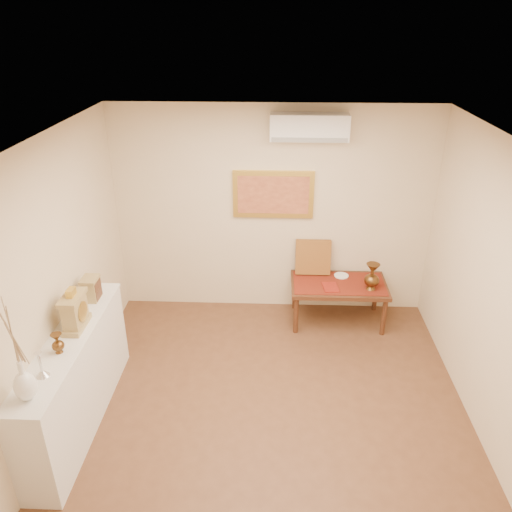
# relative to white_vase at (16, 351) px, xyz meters

# --- Properties ---
(floor) EXTENTS (4.50, 4.50, 0.00)m
(floor) POSITION_rel_white_vase_xyz_m (1.82, 0.79, -1.42)
(floor) COLOR brown
(floor) RESTS_ON ground
(ceiling) EXTENTS (4.50, 4.50, 0.00)m
(ceiling) POSITION_rel_white_vase_xyz_m (1.82, 0.79, 1.28)
(ceiling) COLOR white
(ceiling) RESTS_ON ground
(wall_back) EXTENTS (4.00, 0.02, 2.70)m
(wall_back) POSITION_rel_white_vase_xyz_m (1.82, 3.04, -0.07)
(wall_back) COLOR beige
(wall_back) RESTS_ON ground
(wall_left) EXTENTS (0.02, 4.50, 2.70)m
(wall_left) POSITION_rel_white_vase_xyz_m (-0.18, 0.79, -0.07)
(wall_left) COLOR beige
(wall_left) RESTS_ON ground
(wall_right) EXTENTS (0.02, 4.50, 2.70)m
(wall_right) POSITION_rel_white_vase_xyz_m (3.82, 0.79, -0.07)
(wall_right) COLOR beige
(wall_right) RESTS_ON ground
(white_vase) EXTENTS (0.17, 0.17, 0.89)m
(white_vase) POSITION_rel_white_vase_xyz_m (0.00, 0.00, 0.00)
(white_vase) COLOR white
(white_vase) RESTS_ON display_ledge
(candlestick) EXTENTS (0.11, 0.11, 0.23)m
(candlestick) POSITION_rel_white_vase_xyz_m (-0.00, 0.27, -0.33)
(candlestick) COLOR silver
(candlestick) RESTS_ON display_ledge
(brass_urn_small) EXTENTS (0.11, 0.11, 0.24)m
(brass_urn_small) POSITION_rel_white_vase_xyz_m (0.01, 0.58, -0.32)
(brass_urn_small) COLOR brown
(brass_urn_small) RESTS_ON display_ledge
(table_cloth) EXTENTS (1.14, 0.59, 0.01)m
(table_cloth) POSITION_rel_white_vase_xyz_m (2.67, 2.67, -0.87)
(table_cloth) COLOR maroon
(table_cloth) RESTS_ON low_table
(brass_urn_tall) EXTENTS (0.19, 0.19, 0.42)m
(brass_urn_tall) POSITION_rel_white_vase_xyz_m (3.05, 2.54, -0.66)
(brass_urn_tall) COLOR brown
(brass_urn_tall) RESTS_ON table_cloth
(plate) EXTENTS (0.19, 0.19, 0.01)m
(plate) POSITION_rel_white_vase_xyz_m (2.72, 2.86, -0.86)
(plate) COLOR white
(plate) RESTS_ON table_cloth
(menu) EXTENTS (0.20, 0.27, 0.01)m
(menu) POSITION_rel_white_vase_xyz_m (2.55, 2.55, -0.86)
(menu) COLOR maroon
(menu) RESTS_ON table_cloth
(cushion) EXTENTS (0.45, 0.19, 0.46)m
(cushion) POSITION_rel_white_vase_xyz_m (2.35, 2.94, -0.64)
(cushion) COLOR maroon
(cushion) RESTS_ON table_cloth
(display_ledge) EXTENTS (0.37, 2.02, 0.98)m
(display_ledge) POSITION_rel_white_vase_xyz_m (-0.00, 0.79, -0.93)
(display_ledge) COLOR silver
(display_ledge) RESTS_ON floor
(mantel_clock) EXTENTS (0.17, 0.36, 0.41)m
(mantel_clock) POSITION_rel_white_vase_xyz_m (0.03, 0.96, -0.27)
(mantel_clock) COLOR tan
(mantel_clock) RESTS_ON display_ledge
(wooden_chest) EXTENTS (0.16, 0.21, 0.24)m
(wooden_chest) POSITION_rel_white_vase_xyz_m (-0.01, 1.47, -0.32)
(wooden_chest) COLOR tan
(wooden_chest) RESTS_ON display_ledge
(low_table) EXTENTS (1.20, 0.70, 0.55)m
(low_table) POSITION_rel_white_vase_xyz_m (2.67, 2.67, -0.94)
(low_table) COLOR #4D2817
(low_table) RESTS_ON floor
(painting) EXTENTS (1.00, 0.06, 0.60)m
(painting) POSITION_rel_white_vase_xyz_m (1.82, 3.02, 0.18)
(painting) COLOR gold
(painting) RESTS_ON wall_back
(ac_unit) EXTENTS (0.90, 0.25, 0.30)m
(ac_unit) POSITION_rel_white_vase_xyz_m (2.22, 2.91, 1.02)
(ac_unit) COLOR white
(ac_unit) RESTS_ON wall_back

